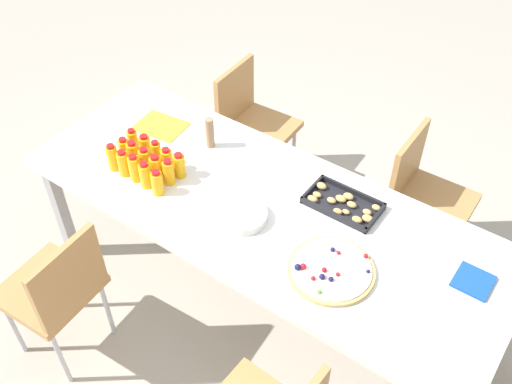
% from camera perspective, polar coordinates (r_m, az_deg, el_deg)
% --- Properties ---
extents(ground_plane, '(12.00, 12.00, 0.00)m').
position_cam_1_polar(ground_plane, '(3.27, 0.40, -10.45)').
color(ground_plane, '#B2A899').
extents(party_table, '(2.37, 0.89, 0.74)m').
position_cam_1_polar(party_table, '(2.74, 0.47, -2.03)').
color(party_table, silver).
rests_on(party_table, ground_plane).
extents(chair_near_left, '(0.43, 0.43, 0.83)m').
position_cam_1_polar(chair_near_left, '(2.83, -19.03, -8.97)').
color(chair_near_left, '#B7844C').
rests_on(chair_near_left, ground_plane).
extents(chair_far_right, '(0.41, 0.41, 0.83)m').
position_cam_1_polar(chair_far_right, '(3.24, 16.17, 0.04)').
color(chair_far_right, '#B7844C').
rests_on(chair_far_right, ground_plane).
extents(chair_far_left, '(0.42, 0.42, 0.83)m').
position_cam_1_polar(chair_far_left, '(3.62, -0.52, 7.22)').
color(chair_far_left, '#B7844C').
rests_on(chair_far_left, ground_plane).
extents(juice_bottle_0, '(0.05, 0.05, 0.15)m').
position_cam_1_polar(juice_bottle_0, '(2.93, -13.97, 3.32)').
color(juice_bottle_0, '#FAAE14').
rests_on(juice_bottle_0, party_table).
extents(juice_bottle_1, '(0.06, 0.06, 0.14)m').
position_cam_1_polar(juice_bottle_1, '(2.88, -12.96, 2.77)').
color(juice_bottle_1, '#F9AB14').
rests_on(juice_bottle_1, party_table).
extents(juice_bottle_2, '(0.06, 0.06, 0.15)m').
position_cam_1_polar(juice_bottle_2, '(2.84, -11.90, 2.31)').
color(juice_bottle_2, '#F9AF14').
rests_on(juice_bottle_2, party_table).
extents(juice_bottle_3, '(0.06, 0.06, 0.14)m').
position_cam_1_polar(juice_bottle_3, '(2.80, -10.86, 1.65)').
color(juice_bottle_3, '#F9AC14').
rests_on(juice_bottle_3, party_table).
extents(juice_bottle_4, '(0.06, 0.06, 0.14)m').
position_cam_1_polar(juice_bottle_4, '(2.75, -9.73, 0.89)').
color(juice_bottle_4, '#FAAE14').
rests_on(juice_bottle_4, party_table).
extents(juice_bottle_5, '(0.05, 0.05, 0.13)m').
position_cam_1_polar(juice_bottle_5, '(2.97, -12.88, 4.08)').
color(juice_bottle_5, '#FAAB14').
rests_on(juice_bottle_5, party_table).
extents(juice_bottle_6, '(0.06, 0.06, 0.15)m').
position_cam_1_polar(juice_bottle_6, '(2.92, -12.01, 3.63)').
color(juice_bottle_6, '#F9AD14').
rests_on(juice_bottle_6, party_table).
extents(juice_bottle_7, '(0.06, 0.06, 0.15)m').
position_cam_1_polar(juice_bottle_7, '(2.87, -10.87, 3.01)').
color(juice_bottle_7, '#FAAB14').
rests_on(juice_bottle_7, party_table).
extents(juice_bottle_8, '(0.06, 0.06, 0.14)m').
position_cam_1_polar(juice_bottle_8, '(2.83, -9.84, 2.39)').
color(juice_bottle_8, '#F9AC14').
rests_on(juice_bottle_8, party_table).
extents(juice_bottle_9, '(0.06, 0.06, 0.14)m').
position_cam_1_polar(juice_bottle_9, '(2.80, -8.62, 1.95)').
color(juice_bottle_9, '#FAAB14').
rests_on(juice_bottle_9, party_table).
extents(juice_bottle_10, '(0.05, 0.05, 0.15)m').
position_cam_1_polar(juice_bottle_10, '(3.00, -12.04, 4.85)').
color(juice_bottle_10, '#F9AE14').
rests_on(juice_bottle_10, party_table).
extents(juice_bottle_11, '(0.06, 0.06, 0.14)m').
position_cam_1_polar(juice_bottle_11, '(2.96, -10.88, 4.38)').
color(juice_bottle_11, '#F9AF14').
rests_on(juice_bottle_11, party_table).
extents(juice_bottle_12, '(0.05, 0.05, 0.14)m').
position_cam_1_polar(juice_bottle_12, '(2.92, -9.83, 3.82)').
color(juice_bottle_12, '#F8AF14').
rests_on(juice_bottle_12, party_table).
extents(juice_bottle_13, '(0.06, 0.06, 0.13)m').
position_cam_1_polar(juice_bottle_13, '(2.87, -8.79, 3.14)').
color(juice_bottle_13, '#F8AC14').
rests_on(juice_bottle_13, party_table).
extents(juice_bottle_14, '(0.06, 0.06, 0.13)m').
position_cam_1_polar(juice_bottle_14, '(2.83, -7.57, 2.61)').
color(juice_bottle_14, '#F9AE14').
rests_on(juice_bottle_14, party_table).
extents(fruit_pizza, '(0.37, 0.37, 0.05)m').
position_cam_1_polar(fruit_pizza, '(2.44, 7.41, -7.64)').
color(fruit_pizza, tan).
rests_on(fruit_pizza, party_table).
extents(snack_tray, '(0.35, 0.20, 0.04)m').
position_cam_1_polar(snack_tray, '(2.71, 8.59, -1.19)').
color(snack_tray, black).
rests_on(snack_tray, party_table).
extents(plate_stack, '(0.22, 0.22, 0.04)m').
position_cam_1_polar(plate_stack, '(2.62, -1.26, -2.39)').
color(plate_stack, silver).
rests_on(plate_stack, party_table).
extents(napkin_stack, '(0.15, 0.15, 0.01)m').
position_cam_1_polar(napkin_stack, '(2.55, 20.67, -8.24)').
color(napkin_stack, '#194CA5').
rests_on(napkin_stack, party_table).
extents(cardboard_tube, '(0.04, 0.04, 0.17)m').
position_cam_1_polar(cardboard_tube, '(2.98, -4.58, 5.85)').
color(cardboard_tube, '#9E7A56').
rests_on(cardboard_tube, party_table).
extents(paper_folder, '(0.28, 0.23, 0.01)m').
position_cam_1_polar(paper_folder, '(3.20, -9.37, 6.46)').
color(paper_folder, yellow).
rests_on(paper_folder, party_table).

